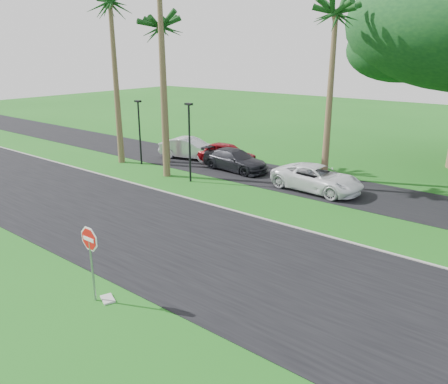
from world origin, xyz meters
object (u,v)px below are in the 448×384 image
at_px(stop_sign_near, 90,249).
at_px(car_silver, 190,149).
at_px(car_red, 226,154).
at_px(car_minivan, 317,179).
at_px(car_dark, 235,160).

relative_size(stop_sign_near, car_silver, 0.58).
relative_size(car_red, car_minivan, 0.84).
bearing_deg(car_dark, stop_sign_near, -155.42).
xyz_separation_m(stop_sign_near, car_silver, (-10.42, 15.78, -1.03)).
height_order(stop_sign_near, car_minivan, stop_sign_near).
bearing_deg(stop_sign_near, car_minivan, 88.99).
distance_m(car_silver, car_red, 3.02).
bearing_deg(car_minivan, car_red, 81.44).
relative_size(car_red, car_dark, 0.92).
distance_m(car_red, car_minivan, 7.85).
xyz_separation_m(stop_sign_near, car_minivan, (0.26, 14.52, -1.06)).
xyz_separation_m(car_silver, car_dark, (4.48, -0.58, -0.06)).
relative_size(car_silver, car_minivan, 0.88).
bearing_deg(car_minivan, car_dark, 87.29).
bearing_deg(car_red, car_minivan, -105.65).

